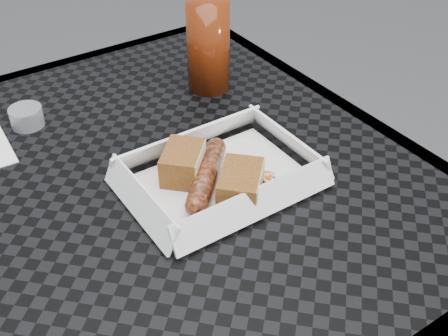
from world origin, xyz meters
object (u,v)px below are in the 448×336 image
patio_table (131,227)px  drink_glass (208,46)px  food_tray (220,181)px  bratwurst (207,175)px

patio_table → drink_glass: size_ratio=5.26×
food_tray → drink_glass: (0.13, 0.22, 0.07)m
bratwurst → drink_glass: drink_glass is taller
patio_table → bratwurst: bratwurst is taller
bratwurst → drink_glass: (0.15, 0.22, 0.06)m
patio_table → drink_glass: bearing=34.2°
patio_table → drink_glass: 0.32m
patio_table → food_tray: (0.11, -0.06, 0.08)m
food_tray → bratwurst: bratwurst is taller
food_tray → drink_glass: drink_glass is taller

